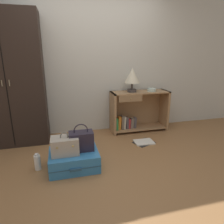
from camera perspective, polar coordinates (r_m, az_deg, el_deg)
name	(u,v)px	position (r m, az deg, el deg)	size (l,w,h in m)	color
ground_plane	(111,170)	(2.71, -0.15, -16.05)	(9.00, 9.00, 0.00)	olive
back_wall	(91,62)	(3.76, -6.00, 13.97)	(6.40, 0.10, 2.60)	beige
wardrobe	(9,81)	(3.53, -27.18, 7.86)	(1.04, 0.47, 2.08)	black
bookshelf	(137,111)	(3.89, 7.05, 0.23)	(1.09, 0.39, 0.77)	#A37A51
table_lamp	(132,77)	(3.70, 5.76, 9.98)	(0.27, 0.27, 0.43)	#3D3838
bowl	(152,90)	(3.86, 11.20, 6.22)	(0.16, 0.16, 0.06)	silver
suitcase_large	(74,159)	(2.75, -10.73, -13.10)	(0.63, 0.51, 0.23)	teal
train_case	(65,145)	(2.62, -13.25, -9.26)	(0.34, 0.25, 0.29)	#A89E8E
handbag	(81,141)	(2.67, -8.73, -8.08)	(0.31, 0.19, 0.36)	#231E2D
bottle	(37,162)	(2.83, -20.44, -13.21)	(0.08, 0.08, 0.22)	white
open_book_on_floor	(144,142)	(3.47, 9.06, -8.44)	(0.41, 0.36, 0.02)	white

